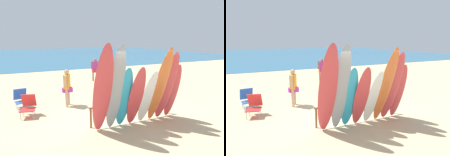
{
  "view_description": "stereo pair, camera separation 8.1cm",
  "coord_description": "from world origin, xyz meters",
  "views": [
    {
      "loc": [
        -3.69,
        -5.97,
        2.85
      ],
      "look_at": [
        0.0,
        1.6,
        1.24
      ],
      "focal_mm": 33.47,
      "sensor_mm": 36.0,
      "label": 1
    },
    {
      "loc": [
        -3.62,
        -6.01,
        2.85
      ],
      "look_at": [
        0.0,
        1.6,
        1.24
      ],
      "focal_mm": 33.47,
      "sensor_mm": 36.0,
      "label": 2
    }
  ],
  "objects": [
    {
      "name": "beach_chair_blue",
      "position": [
        -3.44,
        3.13,
        0.43
      ],
      "size": [
        0.6,
        0.77,
        0.81
      ],
      "rotation": [
        0.0,
        0.0,
        0.15
      ],
      "color": "#B7B7BC",
      "rests_on": "ground"
    },
    {
      "name": "surfboard_white_4",
      "position": [
        0.23,
        -0.59,
        0.94
      ],
      "size": [
        0.57,
        0.84,
        1.88
      ],
      "primitive_type": "ellipsoid",
      "rotation": [
        0.38,
        0.0,
        0.06
      ],
      "color": "white",
      "rests_on": "ground"
    },
    {
      "name": "surfboard_orange_5",
      "position": [
        0.58,
        -0.73,
        1.3
      ],
      "size": [
        0.53,
        1.1,
        2.6
      ],
      "primitive_type": "ellipsoid",
      "rotation": [
        0.38,
        0.0,
        -0.03
      ],
      "color": "orange",
      "rests_on": "ground"
    },
    {
      "name": "surfboard_red_0",
      "position": [
        -1.43,
        -0.73,
        1.38
      ],
      "size": [
        0.63,
        1.09,
        2.75
      ],
      "primitive_type": "ellipsoid",
      "rotation": [
        0.35,
        0.0,
        -0.08
      ],
      "color": "#D13D42",
      "rests_on": "ground"
    },
    {
      "name": "beachgoer_by_water",
      "position": [
        1.34,
        6.91,
        0.89
      ],
      "size": [
        0.55,
        0.32,
        1.54
      ],
      "rotation": [
        0.0,
        0.0,
        5.92
      ],
      "color": "#9E704C",
      "rests_on": "ground"
    },
    {
      "name": "beachgoer_midbeach",
      "position": [
        -1.64,
        2.55,
        0.91
      ],
      "size": [
        0.41,
        0.54,
        1.58
      ],
      "rotation": [
        0.0,
        0.0,
        4.24
      ],
      "color": "tan",
      "rests_on": "ground"
    },
    {
      "name": "beachgoer_strolling",
      "position": [
        1.8,
        5.7,
        0.98
      ],
      "size": [
        0.44,
        0.53,
        1.71
      ],
      "rotation": [
        0.0,
        0.0,
        4.03
      ],
      "color": "beige",
      "rests_on": "ground"
    },
    {
      "name": "beachgoer_photographing",
      "position": [
        0.73,
        3.53,
        0.97
      ],
      "size": [
        0.61,
        0.36,
        1.69
      ],
      "rotation": [
        0.0,
        0.0,
        5.92
      ],
      "color": "brown",
      "rests_on": "ground"
    },
    {
      "name": "surfboard_teal_2",
      "position": [
        -0.62,
        -0.53,
        1.02
      ],
      "size": [
        0.54,
        0.79,
        2.03
      ],
      "primitive_type": "ellipsoid",
      "rotation": [
        0.33,
        0.0,
        -0.08
      ],
      "color": "#289EC6",
      "rests_on": "ground"
    },
    {
      "name": "surfboard_rack",
      "position": [
        0.0,
        0.0,
        0.55
      ],
      "size": [
        3.2,
        0.07,
        0.69
      ],
      "color": "brown",
      "rests_on": "ground"
    },
    {
      "name": "surfboard_red_6",
      "position": [
        0.94,
        -0.65,
        1.23
      ],
      "size": [
        0.61,
        1.03,
        2.46
      ],
      "primitive_type": "ellipsoid",
      "rotation": [
        0.36,
        0.0,
        -0.07
      ],
      "color": "#D13D42",
      "rests_on": "ground"
    },
    {
      "name": "ground",
      "position": [
        0.0,
        14.0,
        0.0
      ],
      "size": [
        60.0,
        60.0,
        0.0
      ],
      "primitive_type": "plane",
      "color": "#D3BC8C"
    },
    {
      "name": "surfboard_red_7",
      "position": [
        1.35,
        -0.49,
        1.0
      ],
      "size": [
        0.52,
        0.71,
        2.01
      ],
      "primitive_type": "ellipsoid",
      "rotation": [
        0.3,
        0.0,
        -0.07
      ],
      "color": "#D13D42",
      "rests_on": "ground"
    },
    {
      "name": "ocean_water",
      "position": [
        0.0,
        32.64,
        0.01
      ],
      "size": [
        60.0,
        40.0,
        0.02
      ],
      "primitive_type": "cube",
      "color": "teal",
      "rests_on": "ground"
    },
    {
      "name": "surfboard_red_3",
      "position": [
        -0.25,
        -0.63,
        1.03
      ],
      "size": [
        0.55,
        0.9,
        2.05
      ],
      "primitive_type": "ellipsoid",
      "rotation": [
        0.37,
        0.0,
        -0.08
      ],
      "color": "#D13D42",
      "rests_on": "ground"
    },
    {
      "name": "surfboard_grey_1",
      "position": [
        -0.98,
        -0.64,
        1.36
      ],
      "size": [
        0.54,
        0.92,
        2.72
      ],
      "primitive_type": "ellipsoid",
      "rotation": [
        0.3,
        0.0,
        -0.03
      ],
      "color": "#999EA3",
      "rests_on": "ground"
    },
    {
      "name": "beach_chair_red",
      "position": [
        -3.25,
        2.0,
        0.43
      ],
      "size": [
        0.66,
        0.79,
        0.82
      ],
      "rotation": [
        0.0,
        0.0,
        -0.27
      ],
      "color": "#B7B7BC",
      "rests_on": "ground"
    }
  ]
}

